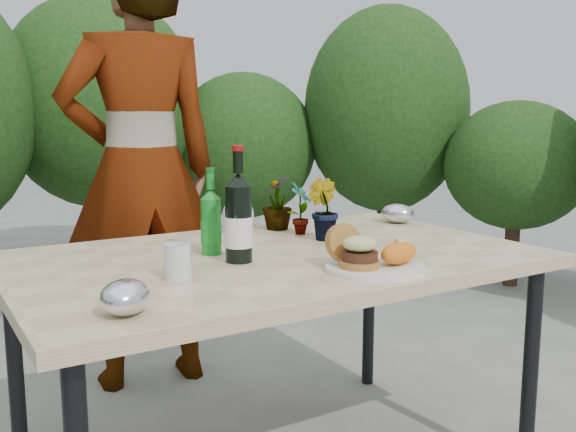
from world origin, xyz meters
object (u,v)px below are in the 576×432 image
patio_table (275,271)px  wine_bottle (239,220)px  person (141,170)px  dinner_plate (375,268)px

patio_table → wine_bottle: (-0.15, -0.04, 0.18)m
patio_table → person: size_ratio=0.85×
dinner_plate → wine_bottle: wine_bottle is taller
dinner_plate → person: bearing=100.0°
wine_bottle → person: (0.05, 1.01, 0.07)m
patio_table → dinner_plate: dinner_plate is taller
patio_table → wine_bottle: 0.24m
person → wine_bottle: bearing=93.0°
dinner_plate → wine_bottle: bearing=133.4°
wine_bottle → person: bearing=101.7°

